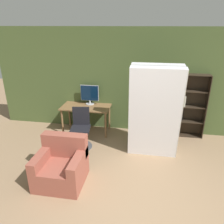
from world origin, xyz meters
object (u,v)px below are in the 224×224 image
at_px(bookshelf, 184,107).
at_px(mattress_far, 155,109).
at_px(monitor, 90,94).
at_px(armchair, 62,166).
at_px(office_chair, 81,131).
at_px(mattress_near, 155,114).

bearing_deg(bookshelf, mattress_far, -133.18).
height_order(monitor, armchair, monitor).
relative_size(office_chair, mattress_far, 0.47).
bearing_deg(armchair, mattress_near, 33.87).
bearing_deg(mattress_far, bookshelf, 46.82).
distance_m(office_chair, mattress_near, 1.79).
relative_size(bookshelf, armchair, 1.92).
bearing_deg(bookshelf, armchair, -137.00).
relative_size(office_chair, mattress_near, 0.47).
bearing_deg(monitor, mattress_far, -25.01).
relative_size(monitor, armchair, 0.62).
bearing_deg(office_chair, armchair, -89.34).
bearing_deg(office_chair, mattress_near, -5.12).
bearing_deg(mattress_far, monitor, 154.99).
bearing_deg(mattress_far, armchair, -138.96).
height_order(mattress_near, armchair, mattress_near).
bearing_deg(armchair, mattress_far, 41.04).
xyz_separation_m(office_chair, mattress_far, (1.68, 0.18, 0.61)).
distance_m(bookshelf, mattress_far, 1.15).
bearing_deg(bookshelf, office_chair, -157.70).
bearing_deg(office_chair, bookshelf, 22.30).
xyz_separation_m(office_chair, bookshelf, (2.45, 1.00, 0.39)).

